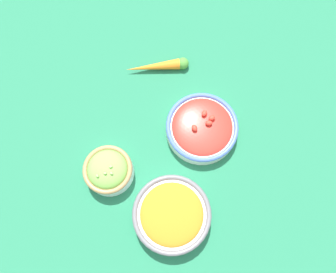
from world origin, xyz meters
name	(u,v)px	position (x,y,z in m)	size (l,w,h in m)	color
ground_plane	(168,140)	(0.00, 0.00, 0.00)	(3.00, 3.00, 0.00)	#23704C
bowl_lettuce	(108,170)	(-0.14, 0.09, 0.03)	(0.12, 0.12, 0.07)	white
bowl_cherry_tomatoes	(202,128)	(0.06, -0.06, 0.03)	(0.18, 0.18, 0.06)	silver
bowl_carrots	(172,215)	(-0.16, -0.09, 0.03)	(0.18, 0.18, 0.06)	silver
loose_carrot	(159,66)	(0.17, 0.11, 0.01)	(0.12, 0.15, 0.03)	orange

